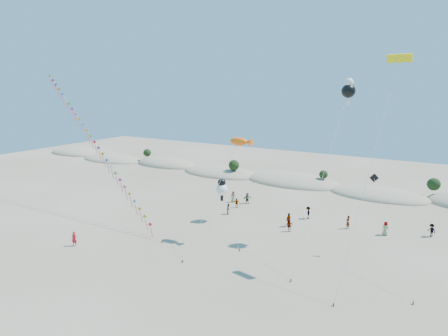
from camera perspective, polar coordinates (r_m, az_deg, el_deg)
ground at (r=37.85m, az=-15.36°, el=-16.99°), size 160.00×160.00×0.00m
dune_ridge at (r=73.83m, az=11.08°, el=-2.18°), size 145.30×11.49×5.57m
kite_train at (r=57.52m, az=-19.32°, el=3.95°), size 30.66×8.65×20.86m
fish_kite at (r=43.65m, az=2.58°, el=4.00°), size 3.61×9.45×12.49m
cartoon_kite_low at (r=51.21m, az=-0.34°, el=-3.06°), size 7.69×8.42×6.03m
cartoon_kite_high at (r=44.80m, az=18.44°, el=11.26°), size 2.46×13.26×19.20m
parafoil_kite at (r=39.34m, az=25.02°, el=14.33°), size 3.44×10.47×21.23m
dark_kite at (r=41.41m, az=23.07°, el=-5.41°), size 5.75×8.96×9.17m
flyer_foreground at (r=47.69m, az=-21.85°, el=-9.99°), size 0.75×0.62×1.76m
beachgoers at (r=54.09m, az=11.08°, el=-6.70°), size 29.31×9.03×1.88m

